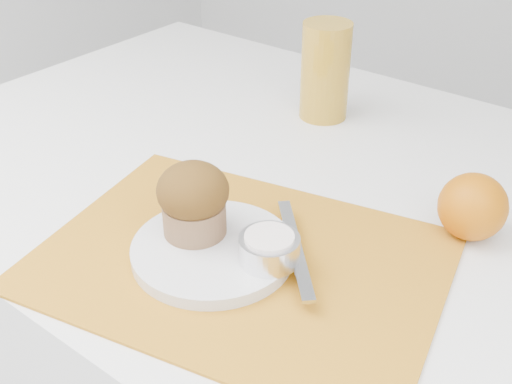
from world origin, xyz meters
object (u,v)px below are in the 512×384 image
Objects in this scene: table at (285,361)px; plate at (213,250)px; orange at (473,207)px; juice_glass at (325,71)px; muffin at (193,199)px.

table is 6.45× the size of plate.
orange is at bearing 2.70° from table.
plate is 2.29× the size of orange.
juice_glass reaches higher than muffin.
table is at bearing 91.80° from muffin.
plate is (0.04, -0.21, 0.39)m from table.
orange is at bearing 41.24° from muffin.
plate is at bearing -133.55° from orange.
muffin reaches higher than plate.
table is 14.79× the size of orange.
muffin is (-0.25, -0.21, 0.02)m from orange.
muffin is at bearing 167.03° from plate.
muffin is (0.07, -0.39, -0.01)m from juice_glass.
orange is 0.36m from juice_glass.
plate is 0.41m from juice_glass.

